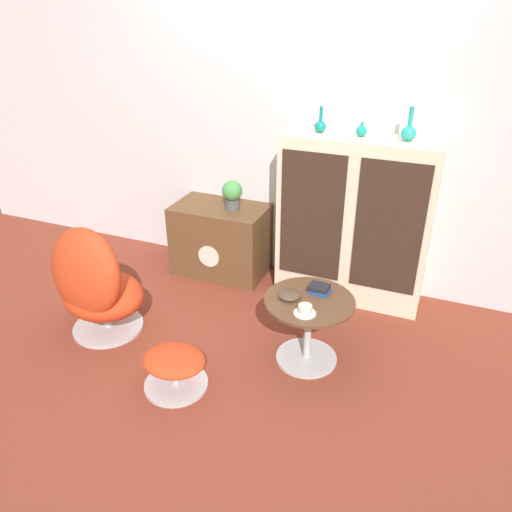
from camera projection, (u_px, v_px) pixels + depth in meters
The scene contains 14 objects.
ground_plane at pixel (217, 362), 3.18m from camera, with size 12.00×12.00×0.00m, color brown.
wall_back at pixel (291, 113), 3.67m from camera, with size 6.40×0.06×2.60m.
sideboard at pixel (354, 221), 3.62m from camera, with size 1.08×0.38×1.23m.
tv_console at pixel (221, 239), 4.10m from camera, with size 0.75×0.46×0.58m.
egg_chair at pixel (95, 285), 3.29m from camera, with size 0.67×0.63×0.81m.
ottoman at pixel (175, 365), 2.92m from camera, with size 0.38×0.38×0.24m.
coffee_table at pixel (308, 323), 3.08m from camera, with size 0.55×0.55×0.45m.
vase_leftmost at pixel (320, 125), 3.41m from camera, with size 0.08×0.08×0.18m.
vase_inner_left at pixel (361, 131), 3.32m from camera, with size 0.07×0.07×0.10m.
vase_inner_right at pixel (409, 132), 3.21m from camera, with size 0.10×0.10×0.22m.
potted_plant at pixel (232, 194), 3.86m from camera, with size 0.16×0.16×0.23m.
teacup at pixel (305, 310), 2.86m from camera, with size 0.13×0.13×0.06m.
book_stack at pixel (320, 289), 3.06m from camera, with size 0.13×0.11×0.05m.
bowl at pixel (289, 295), 3.02m from camera, with size 0.14×0.14×0.04m.
Camera 1 is at (1.17, -2.21, 2.09)m, focal length 35.00 mm.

